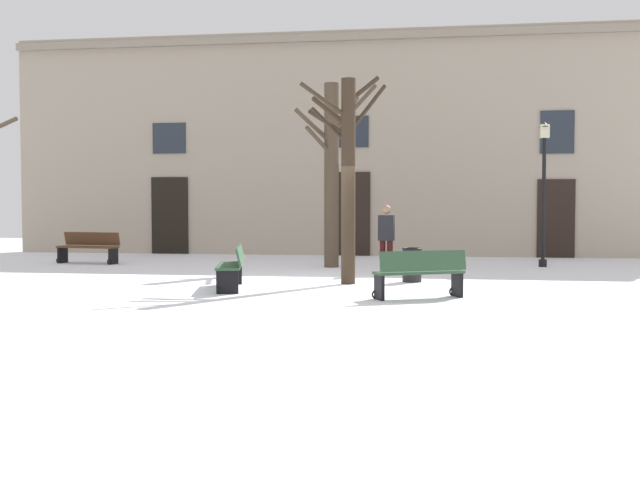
# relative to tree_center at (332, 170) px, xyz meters

# --- Properties ---
(ground_plane) EXTENTS (37.22, 37.22, 0.00)m
(ground_plane) POSITION_rel_tree_center_xyz_m (0.06, -4.24, -2.61)
(ground_plane) COLOR white
(building_facade) EXTENTS (23.26, 0.60, 7.32)m
(building_facade) POSITION_rel_tree_center_xyz_m (0.06, 4.77, 1.11)
(building_facade) COLOR tan
(building_facade) RESTS_ON ground
(tree_center) EXTENTS (2.21, 1.96, 4.91)m
(tree_center) POSITION_rel_tree_center_xyz_m (0.00, 0.00, 0.00)
(tree_center) COLOR #4C3D2D
(tree_center) RESTS_ON ground
(tree_foreground) EXTENTS (1.73, 1.70, 4.48)m
(tree_foreground) POSITION_rel_tree_center_xyz_m (0.90, -4.17, -0.18)
(tree_foreground) COLOR #382B1E
(tree_foreground) RESTS_ON ground
(streetlamp) EXTENTS (0.30, 0.30, 3.89)m
(streetlamp) POSITION_rel_tree_center_xyz_m (5.61, 0.93, -0.23)
(streetlamp) COLOR black
(streetlamp) RESTS_ON ground
(litter_bin) EXTENTS (0.44, 0.44, 0.75)m
(litter_bin) POSITION_rel_tree_center_xyz_m (2.27, -3.61, -2.23)
(litter_bin) COLOR black
(litter_bin) RESTS_ON ground
(bench_back_to_back_left) EXTENTS (0.88, 1.93, 0.87)m
(bench_back_to_back_left) POSITION_rel_tree_center_xyz_m (-1.25, -5.54, -2.15)
(bench_back_to_back_left) COLOR #2D4C33
(bench_back_to_back_left) RESTS_ON ground
(bench_near_lamp) EXTENTS (1.69, 1.13, 0.88)m
(bench_near_lamp) POSITION_rel_tree_center_xyz_m (2.51, -6.56, -2.14)
(bench_near_lamp) COLOR #2D4C33
(bench_near_lamp) RESTS_ON ground
(bench_facing_shops) EXTENTS (1.86, 0.78, 0.89)m
(bench_facing_shops) POSITION_rel_tree_center_xyz_m (-7.01, 0.17, -2.14)
(bench_facing_shops) COLOR #51331E
(bench_facing_shops) RESTS_ON ground
(person_crossing_plaza) EXTENTS (0.40, 0.26, 1.68)m
(person_crossing_plaza) POSITION_rel_tree_center_xyz_m (1.57, -1.68, -1.68)
(person_crossing_plaza) COLOR #350F0F
(person_crossing_plaza) RESTS_ON ground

